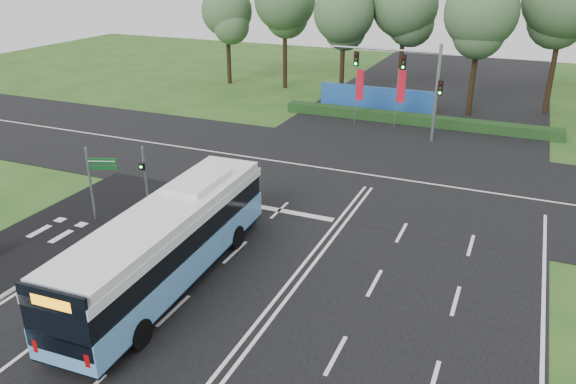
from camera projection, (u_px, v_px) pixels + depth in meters
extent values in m
plane|color=#25501A|center=(301.00, 268.00, 24.63)|extent=(120.00, 120.00, 0.00)
cube|color=black|center=(301.00, 267.00, 24.63)|extent=(20.00, 120.00, 0.04)
cube|color=black|center=(374.00, 176.00, 34.76)|extent=(120.00, 14.00, 0.05)
cube|color=black|center=(34.00, 243.00, 26.65)|extent=(5.00, 18.00, 0.06)
cube|color=gray|center=(73.00, 253.00, 25.76)|extent=(0.25, 18.00, 0.12)
cube|color=#5C9AD6|center=(170.00, 258.00, 23.13)|extent=(3.27, 12.98, 1.18)
cube|color=black|center=(171.00, 269.00, 23.34)|extent=(3.24, 12.91, 0.32)
cube|color=black|center=(168.00, 235.00, 22.71)|extent=(3.15, 12.78, 1.02)
cube|color=white|center=(167.00, 220.00, 22.46)|extent=(3.27, 12.98, 0.38)
cube|color=white|center=(166.00, 212.00, 22.31)|extent=(3.19, 12.46, 0.38)
cube|color=white|center=(198.00, 181.00, 24.49)|extent=(1.86, 3.29, 0.27)
cube|color=black|center=(56.00, 323.00, 17.20)|extent=(2.60, 0.24, 2.36)
cube|color=orange|center=(51.00, 303.00, 16.88)|extent=(1.50, 0.13, 0.38)
cylinder|color=black|center=(189.00, 229.00, 26.91)|extent=(0.35, 1.13, 1.12)
cylinder|color=black|center=(236.00, 237.00, 26.09)|extent=(0.35, 1.13, 1.12)
cylinder|color=black|center=(81.00, 319.00, 20.26)|extent=(0.35, 1.13, 1.12)
cylinder|color=black|center=(140.00, 334.00, 19.44)|extent=(0.35, 1.13, 1.12)
cylinder|color=gray|center=(145.00, 176.00, 30.21)|extent=(0.13, 0.13, 3.34)
cube|color=black|center=(142.00, 166.00, 29.82)|extent=(0.27, 0.18, 0.38)
sphere|color=#19F233|center=(141.00, 167.00, 29.74)|extent=(0.13, 0.13, 0.13)
cylinder|color=gray|center=(91.00, 185.00, 28.27)|extent=(0.12, 0.12, 3.96)
cube|color=#0C4519|center=(102.00, 161.00, 27.73)|extent=(1.41, 0.58, 0.30)
cube|color=#0C4519|center=(103.00, 168.00, 27.87)|extent=(1.41, 0.58, 0.22)
cube|color=white|center=(101.00, 161.00, 27.71)|extent=(1.30, 0.49, 0.04)
cylinder|color=gray|center=(355.00, 96.00, 44.54)|extent=(0.07, 0.07, 4.54)
cube|color=red|center=(360.00, 85.00, 44.00)|extent=(0.60, 0.14, 2.42)
cylinder|color=gray|center=(396.00, 99.00, 43.62)|extent=(0.07, 0.07, 4.68)
cube|color=red|center=(401.00, 86.00, 43.07)|extent=(0.62, 0.12, 2.50)
cylinder|color=gray|center=(436.00, 94.00, 39.86)|extent=(0.24, 0.24, 7.00)
cylinder|color=gray|center=(384.00, 49.00, 40.18)|extent=(8.00, 0.16, 0.16)
cube|color=black|center=(404.00, 62.00, 39.95)|extent=(0.32, 0.28, 1.05)
cube|color=black|center=(356.00, 59.00, 41.23)|extent=(0.32, 0.28, 1.05)
cube|color=black|center=(441.00, 88.00, 39.57)|extent=(0.32, 0.28, 1.05)
cube|color=#123315|center=(416.00, 120.00, 45.18)|extent=(22.00, 1.20, 0.80)
cube|color=#1D4E9F|center=(376.00, 100.00, 48.48)|extent=(10.00, 0.30, 2.20)
cylinder|color=black|center=(228.00, 50.00, 58.41)|extent=(0.44, 0.44, 7.01)
sphere|color=#3D5E37|center=(227.00, 11.00, 56.89)|extent=(5.17, 5.17, 5.17)
cylinder|color=black|center=(285.00, 47.00, 56.21)|extent=(0.44, 0.44, 8.18)
sphere|color=#3D5E37|center=(285.00, 0.00, 54.44)|extent=(6.02, 6.02, 6.02)
cylinder|color=black|center=(342.00, 59.00, 51.99)|extent=(0.44, 0.44, 7.42)
sphere|color=#3D5E37|center=(344.00, 13.00, 50.39)|extent=(5.47, 5.47, 5.47)
cylinder|color=black|center=(401.00, 55.00, 52.06)|extent=(0.44, 0.44, 8.04)
sphere|color=#3D5E37|center=(405.00, 5.00, 50.32)|extent=(5.93, 5.93, 5.93)
cylinder|color=black|center=(474.00, 68.00, 46.45)|extent=(0.44, 0.44, 7.99)
sphere|color=#3D5E37|center=(481.00, 12.00, 44.72)|extent=(5.89, 5.89, 5.89)
cylinder|color=black|center=(554.00, 61.00, 46.64)|extent=(0.44, 0.44, 9.01)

